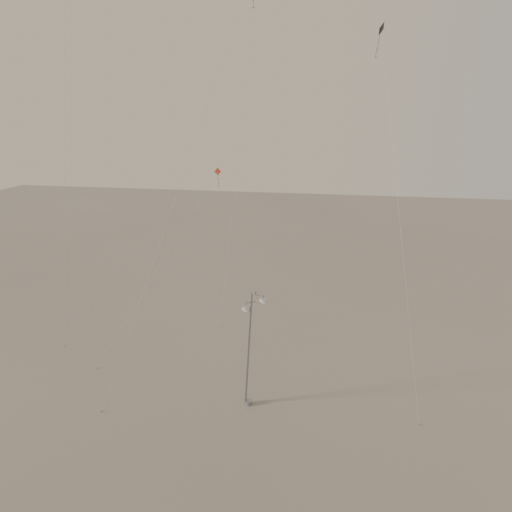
# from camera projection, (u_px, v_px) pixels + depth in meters

# --- Properties ---
(ground) EXTENTS (160.00, 160.00, 0.00)m
(ground) POSITION_uv_depth(u_px,v_px,m) (225.00, 396.00, 27.82)
(ground) COLOR gray
(ground) RESTS_ON ground
(street_lamp) EXTENTS (1.57, 0.74, 8.40)m
(street_lamp) POSITION_uv_depth(u_px,v_px,m) (250.00, 347.00, 25.49)
(street_lamp) COLOR gray
(street_lamp) RESTS_ON ground
(kite_0) EXTENTS (1.04, 7.31, 30.57)m
(kite_0) POSITION_uv_depth(u_px,v_px,m) (65.00, 33.00, 31.06)
(kite_0) COLOR maroon
(kite_0) RESTS_ON ground
(kite_1) EXTENTS (8.16, 12.59, 27.76)m
(kite_1) POSITION_uv_depth(u_px,v_px,m) (214.00, 87.00, 27.17)
(kite_1) COLOR black
(kite_1) RESTS_ON ground
(kite_3) EXTENTS (7.93, 9.50, 14.39)m
(kite_3) POSITION_uv_depth(u_px,v_px,m) (191.00, 216.00, 32.98)
(kite_3) COLOR maroon
(kite_3) RESTS_ON ground
(kite_4) EXTENTS (3.87, 9.57, 24.34)m
(kite_4) POSITION_uv_depth(u_px,v_px,m) (389.00, 112.00, 26.17)
(kite_4) COLOR black
(kite_4) RESTS_ON ground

